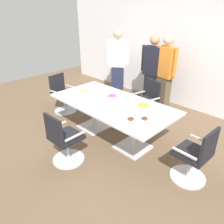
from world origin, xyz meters
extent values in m
cube|color=brown|center=(0.00, 0.00, -0.01)|extent=(10.00, 10.00, 0.01)
cube|color=white|center=(0.00, 2.40, 1.40)|extent=(8.00, 0.10, 2.80)
cube|color=silver|center=(0.00, 0.00, 0.73)|extent=(2.40, 1.20, 0.04)
cube|color=silver|center=(-0.55, 0.00, 0.01)|extent=(0.56, 0.56, 0.02)
cylinder|color=silver|center=(-0.55, 0.00, 0.37)|extent=(0.09, 0.09, 0.69)
cube|color=silver|center=(0.55, 0.00, 0.01)|extent=(0.56, 0.56, 0.02)
cylinder|color=silver|center=(0.55, 0.00, 0.37)|extent=(0.09, 0.09, 0.69)
cylinder|color=silver|center=(1.65, -0.01, 0.01)|extent=(0.57, 0.57, 0.02)
cylinder|color=silver|center=(1.65, -0.01, 0.23)|extent=(0.05, 0.05, 0.41)
cube|color=black|center=(1.65, -0.01, 0.46)|extent=(0.48, 0.48, 0.06)
cube|color=black|center=(1.86, -0.02, 0.70)|extent=(0.06, 0.44, 0.42)
cube|color=silver|center=(1.64, -0.25, 0.58)|extent=(0.37, 0.05, 0.02)
cube|color=silver|center=(1.66, 0.24, 0.58)|extent=(0.37, 0.05, 0.02)
cylinder|color=silver|center=(0.01, 1.05, 0.01)|extent=(0.64, 0.64, 0.02)
cylinder|color=silver|center=(0.01, 1.05, 0.23)|extent=(0.05, 0.05, 0.41)
cube|color=black|center=(0.01, 1.05, 0.46)|extent=(0.55, 0.55, 0.06)
cube|color=black|center=(0.06, 1.26, 0.70)|extent=(0.44, 0.13, 0.42)
cube|color=silver|center=(0.25, 1.00, 0.58)|extent=(0.11, 0.37, 0.02)
cube|color=silver|center=(-0.23, 1.10, 0.58)|extent=(0.11, 0.37, 0.02)
cylinder|color=silver|center=(-1.65, 0.01, 0.01)|extent=(0.61, 0.61, 0.02)
cylinder|color=silver|center=(-1.65, 0.01, 0.23)|extent=(0.05, 0.05, 0.41)
cube|color=black|center=(-1.65, 0.01, 0.46)|extent=(0.52, 0.52, 0.06)
cube|color=black|center=(-1.86, -0.02, 0.70)|extent=(0.10, 0.44, 0.42)
cube|color=silver|center=(-1.69, 0.25, 0.58)|extent=(0.37, 0.08, 0.02)
cube|color=silver|center=(-1.61, -0.24, 0.58)|extent=(0.37, 0.08, 0.02)
cylinder|color=silver|center=(-0.01, -1.05, 0.01)|extent=(0.55, 0.55, 0.02)
cylinder|color=silver|center=(-0.01, -1.05, 0.23)|extent=(0.05, 0.05, 0.41)
cube|color=black|center=(-0.01, -1.05, 0.46)|extent=(0.47, 0.47, 0.06)
cube|color=black|center=(-0.01, -1.26, 0.70)|extent=(0.44, 0.05, 0.42)
cube|color=silver|center=(-0.26, -1.06, 0.58)|extent=(0.04, 0.37, 0.02)
cube|color=silver|center=(0.23, -1.04, 0.58)|extent=(0.04, 0.37, 0.02)
cube|color=#232842|center=(-1.42, 1.64, 0.44)|extent=(0.38, 0.35, 0.88)
cube|color=white|center=(-1.42, 1.64, 1.23)|extent=(0.48, 0.44, 0.70)
sphere|color=#DBAD89|center=(-1.42, 1.64, 1.73)|extent=(0.24, 0.24, 0.24)
cylinder|color=white|center=(-1.21, 1.80, 1.26)|extent=(0.11, 0.11, 0.63)
cylinder|color=white|center=(-1.63, 1.48, 1.26)|extent=(0.11, 0.11, 0.63)
cube|color=black|center=(-0.32, 1.72, 0.43)|extent=(0.35, 0.26, 0.86)
cube|color=black|center=(-0.32, 1.72, 1.20)|extent=(0.47, 0.30, 0.68)
sphere|color=tan|center=(-0.32, 1.72, 1.68)|extent=(0.23, 0.23, 0.23)
cylinder|color=black|center=(-0.06, 1.77, 1.23)|extent=(0.09, 0.09, 0.61)
cylinder|color=black|center=(-0.58, 1.67, 1.23)|extent=(0.09, 0.09, 0.61)
cube|color=brown|center=(0.02, 1.73, 0.44)|extent=(0.35, 0.26, 0.88)
cube|color=orange|center=(0.02, 1.73, 1.22)|extent=(0.47, 0.30, 0.69)
sphere|color=#DBAD89|center=(0.02, 1.73, 1.72)|extent=(0.24, 0.24, 0.24)
cylinder|color=orange|center=(0.28, 1.68, 1.26)|extent=(0.09, 0.09, 0.62)
cylinder|color=orange|center=(-0.24, 1.78, 1.26)|extent=(0.09, 0.09, 0.62)
cylinder|color=beige|center=(-0.66, -0.13, 0.79)|extent=(0.20, 0.20, 0.08)
ellipsoid|color=tan|center=(-0.66, -0.13, 0.83)|extent=(0.18, 0.18, 0.08)
cylinder|color=white|center=(-0.09, 0.10, 0.79)|extent=(0.19, 0.19, 0.08)
ellipsoid|color=#9E3D8E|center=(-0.09, 0.10, 0.83)|extent=(0.17, 0.17, 0.07)
cylinder|color=white|center=(0.61, 0.16, 0.79)|extent=(0.22, 0.22, 0.08)
ellipsoid|color=orange|center=(0.61, 0.16, 0.83)|extent=(0.20, 0.20, 0.08)
cylinder|color=white|center=(0.84, -0.27, 0.76)|extent=(0.38, 0.38, 0.01)
torus|color=pink|center=(0.98, -0.24, 0.78)|extent=(0.11, 0.11, 0.03)
torus|color=brown|center=(0.85, -0.13, 0.78)|extent=(0.11, 0.11, 0.03)
torus|color=brown|center=(0.70, -0.29, 0.78)|extent=(0.11, 0.11, 0.03)
torus|color=pink|center=(0.82, -0.41, 0.78)|extent=(0.11, 0.11, 0.03)
cube|color=white|center=(0.36, -0.33, 0.79)|extent=(0.15, 0.15, 0.08)
camera|label=1|loc=(2.63, -2.65, 2.40)|focal=34.81mm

